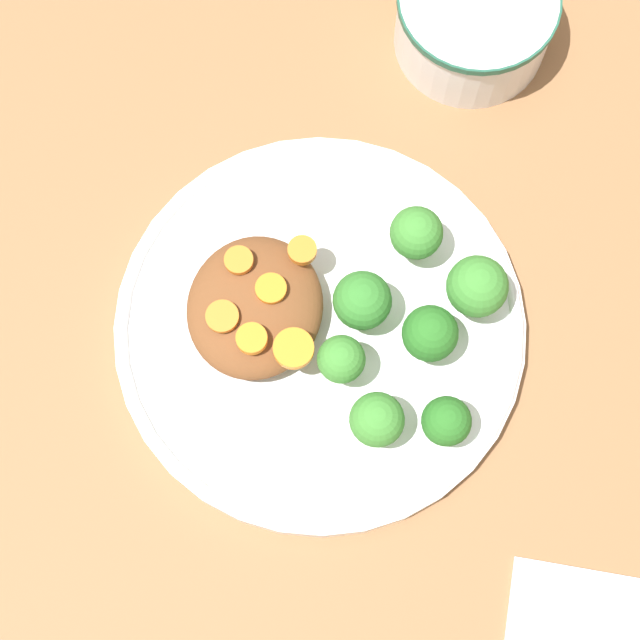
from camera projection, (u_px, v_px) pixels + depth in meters
name	position (u px, v px, depth m)	size (l,w,h in m)	color
ground_plane	(320.00, 333.00, 0.76)	(4.00, 4.00, 0.00)	#8C603D
plate	(320.00, 328.00, 0.75)	(0.29, 0.29, 0.02)	white
dip_bowl	(475.00, 18.00, 0.79)	(0.12, 0.12, 0.06)	silver
stew_mound	(256.00, 303.00, 0.73)	(0.10, 0.09, 0.04)	brown
broccoli_floret_0	(362.00, 301.00, 0.71)	(0.04, 0.04, 0.05)	#759E51
broccoli_floret_1	(416.00, 234.00, 0.72)	(0.04, 0.04, 0.05)	#759E51
broccoli_floret_2	(377.00, 420.00, 0.69)	(0.04, 0.04, 0.05)	#7FA85B
broccoli_floret_3	(429.00, 337.00, 0.71)	(0.04, 0.04, 0.05)	#7FA85B
broccoli_floret_4	(446.00, 422.00, 0.69)	(0.03, 0.03, 0.05)	#759E51
broccoli_floret_5	(477.00, 287.00, 0.71)	(0.04, 0.04, 0.06)	#759E51
broccoli_floret_6	(341.00, 360.00, 0.70)	(0.03, 0.03, 0.05)	#759E51
carrot_slice_0	(271.00, 288.00, 0.71)	(0.02, 0.02, 0.00)	orange
carrot_slice_1	(239.00, 260.00, 0.71)	(0.02, 0.02, 0.00)	orange
carrot_slice_2	(222.00, 316.00, 0.70)	(0.02, 0.02, 0.00)	orange
carrot_slice_3	(294.00, 349.00, 0.70)	(0.03, 0.03, 0.01)	orange
carrot_slice_4	(252.00, 339.00, 0.70)	(0.02, 0.02, 0.01)	orange
carrot_slice_5	(302.00, 250.00, 0.71)	(0.02, 0.02, 0.01)	orange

